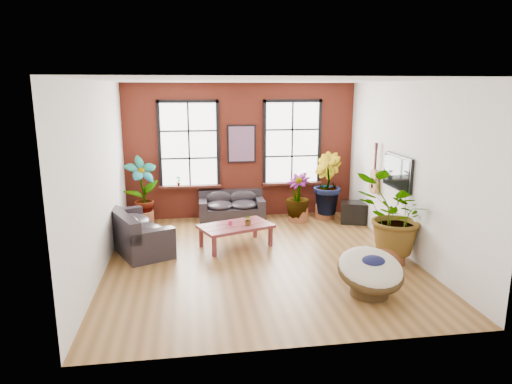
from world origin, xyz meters
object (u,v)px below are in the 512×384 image
sofa_back (232,207)px  coffee_table (236,227)px  sofa_left (134,231)px  papasan_chair (371,271)px

sofa_back → coffee_table: sofa_back is taller
sofa_left → coffee_table: (2.17, -0.21, 0.04)m
papasan_chair → sofa_back: bearing=107.1°
sofa_left → coffee_table: bearing=-119.8°
coffee_table → papasan_chair: 3.34m
sofa_left → papasan_chair: 5.05m
sofa_left → papasan_chair: sofa_left is taller
sofa_back → papasan_chair: papasan_chair is taller
sofa_left → coffee_table: 2.18m
coffee_table → sofa_back: bearing=66.2°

